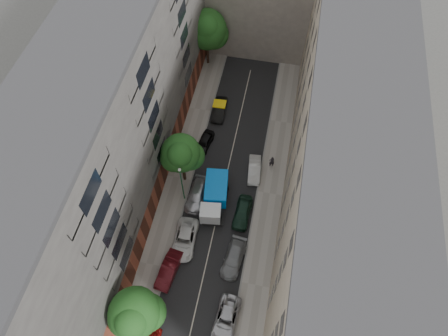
% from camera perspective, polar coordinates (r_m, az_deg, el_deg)
% --- Properties ---
extents(ground, '(120.00, 120.00, 0.00)m').
position_cam_1_polar(ground, '(47.77, 0.01, -2.58)').
color(ground, '#4C4C49').
rests_on(ground, ground).
extents(road_surface, '(8.00, 44.00, 0.02)m').
position_cam_1_polar(road_surface, '(47.76, 0.01, -2.57)').
color(road_surface, black).
rests_on(road_surface, ground).
extents(sidewalk_left, '(3.00, 44.00, 0.15)m').
position_cam_1_polar(sidewalk_left, '(48.55, -6.37, -1.41)').
color(sidewalk_left, gray).
rests_on(sidewalk_left, ground).
extents(sidewalk_right, '(3.00, 44.00, 0.15)m').
position_cam_1_polar(sidewalk_right, '(47.49, 6.54, -3.65)').
color(sidewalk_right, gray).
rests_on(sidewalk_right, ground).
extents(building_left, '(8.00, 44.00, 20.00)m').
position_cam_1_polar(building_left, '(42.13, -14.94, 6.83)').
color(building_left, '#474442').
rests_on(building_left, ground).
extents(building_right, '(8.00, 44.00, 20.00)m').
position_cam_1_polar(building_right, '(39.64, 15.81, 1.98)').
color(building_right, '#B9AA90').
rests_on(building_right, ground).
extents(tarp_truck, '(3.13, 6.36, 2.81)m').
position_cam_1_polar(tarp_truck, '(45.34, -1.33, -4.06)').
color(tarp_truck, black).
rests_on(tarp_truck, ground).
extents(car_left_1, '(2.18, 4.64, 1.47)m').
position_cam_1_polar(car_left_1, '(43.23, -7.90, -14.21)').
color(car_left_1, '#4C0F15').
rests_on(car_left_1, ground).
extents(car_left_2, '(2.57, 5.22, 1.43)m').
position_cam_1_polar(car_left_2, '(44.23, -5.63, -10.12)').
color(car_left_2, silver).
rests_on(car_left_2, ground).
extents(car_left_3, '(2.27, 4.89, 1.38)m').
position_cam_1_polar(car_left_3, '(46.49, -3.92, -3.87)').
color(car_left_3, '#B9B9BE').
rests_on(car_left_3, ground).
extents(car_left_4, '(2.15, 4.03, 1.30)m').
position_cam_1_polar(car_left_4, '(50.54, -2.80, 3.71)').
color(car_left_4, black).
rests_on(car_left_4, ground).
extents(car_left_5, '(1.66, 4.38, 1.43)m').
position_cam_1_polar(car_left_5, '(53.75, -0.63, 8.36)').
color(car_left_5, black).
rests_on(car_left_5, ground).
extents(car_right_0, '(2.53, 4.92, 1.33)m').
position_cam_1_polar(car_right_0, '(41.67, 0.32, -20.75)').
color(car_right_0, '#B3B3B8').
rests_on(car_right_0, ground).
extents(car_right_1, '(2.43, 4.90, 1.37)m').
position_cam_1_polar(car_right_1, '(43.30, 1.38, -12.78)').
color(car_right_1, slate).
rests_on(car_right_1, ground).
extents(car_right_2, '(1.96, 4.49, 1.50)m').
position_cam_1_polar(car_right_2, '(45.35, 2.66, -6.35)').
color(car_right_2, black).
rests_on(car_right_2, ground).
extents(car_right_3, '(1.85, 4.22, 1.35)m').
position_cam_1_polar(car_right_3, '(48.29, 4.36, -0.24)').
color(car_right_3, silver).
rests_on(car_right_3, ground).
extents(tree_near, '(4.95, 4.62, 7.53)m').
position_cam_1_polar(tree_near, '(38.01, -12.54, -19.78)').
color(tree_near, '#382619').
rests_on(tree_near, sidewalk_left).
extents(tree_mid, '(4.78, 4.42, 7.88)m').
position_cam_1_polar(tree_mid, '(43.81, -6.08, 1.90)').
color(tree_mid, '#382619').
rests_on(tree_mid, sidewalk_left).
extents(tree_far, '(5.70, 5.49, 8.74)m').
position_cam_1_polar(tree_far, '(56.97, -2.43, 18.98)').
color(tree_far, '#382619').
rests_on(tree_far, sidewalk_left).
extents(lamp_post, '(0.36, 0.36, 6.47)m').
position_cam_1_polar(lamp_post, '(43.57, -6.10, -1.86)').
color(lamp_post, '#195931').
rests_on(lamp_post, sidewalk_left).
extents(pedestrian, '(0.73, 0.56, 1.81)m').
position_cam_1_polar(pedestrian, '(48.67, 6.84, 0.91)').
color(pedestrian, black).
rests_on(pedestrian, sidewalk_right).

